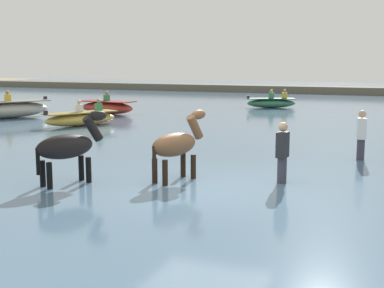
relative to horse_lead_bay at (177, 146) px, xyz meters
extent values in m
plane|color=gray|center=(0.77, -0.37, -1.07)|extent=(120.00, 120.00, 0.00)
cube|color=slate|center=(0.77, 9.63, -0.91)|extent=(90.00, 90.00, 0.33)
ellipsoid|color=brown|center=(-0.02, -0.07, 0.04)|extent=(0.84, 1.35, 0.51)
cylinder|color=black|center=(-0.02, 0.40, -0.64)|extent=(0.12, 0.12, 0.86)
cylinder|color=black|center=(0.27, 0.30, -0.64)|extent=(0.12, 0.12, 0.86)
cylinder|color=black|center=(-0.32, -0.44, -0.64)|extent=(0.12, 0.12, 0.86)
cylinder|color=black|center=(-0.03, -0.54, -0.64)|extent=(0.12, 0.12, 0.86)
cylinder|color=brown|center=(0.20, 0.56, 0.36)|extent=(0.34, 0.51, 0.58)
ellipsoid|color=brown|center=(0.24, 0.68, 0.63)|extent=(0.32, 0.47, 0.22)
cylinder|color=black|center=(-0.22, -0.64, -0.19)|extent=(0.08, 0.08, 0.55)
ellipsoid|color=black|center=(-2.00, -1.23, 0.05)|extent=(0.97, 1.35, 0.51)
cylinder|color=black|center=(-1.93, -0.76, -0.64)|extent=(0.12, 0.12, 0.87)
cylinder|color=black|center=(-1.66, -0.90, -0.64)|extent=(0.12, 0.12, 0.87)
cylinder|color=black|center=(-2.34, -1.57, -0.64)|extent=(0.12, 0.12, 0.87)
cylinder|color=black|center=(-2.06, -1.71, -0.64)|extent=(0.12, 0.12, 0.87)
cylinder|color=black|center=(-1.69, -0.63, 0.38)|extent=(0.39, 0.51, 0.59)
ellipsoid|color=black|center=(-1.63, -0.52, 0.65)|extent=(0.36, 0.48, 0.22)
cylinder|color=black|center=(-2.27, -1.78, -0.18)|extent=(0.08, 0.08, 0.55)
ellipsoid|color=#BC382D|center=(-8.97, 12.01, -0.45)|extent=(2.96, 1.31, 0.60)
cube|color=maroon|center=(-8.97, 12.01, -0.13)|extent=(2.84, 1.26, 0.04)
cube|color=#388E51|center=(-8.97, 12.01, 0.04)|extent=(0.27, 0.20, 0.30)
sphere|color=#A37556|center=(-8.97, 12.01, 0.28)|extent=(0.18, 0.18, 0.18)
ellipsoid|color=#337556|center=(-2.39, 18.37, -0.51)|extent=(2.78, 1.84, 0.49)
cube|color=#1E4634|center=(-2.39, 18.37, -0.24)|extent=(2.67, 1.76, 0.04)
cube|color=black|center=(-3.56, 17.88, -0.17)|extent=(0.17, 0.19, 0.18)
cube|color=gold|center=(-1.74, 18.74, -0.07)|extent=(0.31, 0.27, 0.30)
sphere|color=#A37556|center=(-1.74, 18.74, 0.17)|extent=(0.18, 0.18, 0.18)
cube|color=#388E51|center=(-2.39, 18.37, -0.07)|extent=(0.31, 0.27, 0.30)
sphere|color=tan|center=(-2.39, 18.37, 0.17)|extent=(0.18, 0.18, 0.18)
ellipsoid|color=#B2AD9E|center=(-12.15, 8.76, -0.39)|extent=(2.96, 3.86, 0.73)
cube|color=slate|center=(-12.15, 8.76, 0.00)|extent=(2.84, 3.70, 0.04)
cube|color=black|center=(-11.28, 10.30, 0.07)|extent=(0.20, 0.18, 0.18)
cube|color=gold|center=(-12.16, 8.77, 0.17)|extent=(0.28, 0.31, 0.30)
sphere|color=#A37556|center=(-12.16, 8.77, 0.41)|extent=(0.18, 0.18, 0.18)
ellipsoid|color=gold|center=(-7.51, 7.56, -0.50)|extent=(2.26, 3.13, 0.51)
cube|color=olive|center=(-7.51, 7.56, -0.22)|extent=(2.17, 3.01, 0.04)
cube|color=black|center=(-8.20, 6.27, -0.15)|extent=(0.20, 0.18, 0.18)
cube|color=#388E51|center=(-7.14, 8.34, -0.05)|extent=(0.28, 0.31, 0.30)
sphere|color=#A37556|center=(-7.14, 8.34, 0.19)|extent=(0.18, 0.18, 0.18)
cube|color=white|center=(-7.58, 7.60, -0.05)|extent=(0.28, 0.31, 0.30)
sphere|color=beige|center=(-7.58, 7.60, 0.19)|extent=(0.18, 0.18, 0.18)
cylinder|color=#383842|center=(2.18, 0.61, -0.63)|extent=(0.20, 0.20, 0.88)
cube|color=#232328|center=(2.18, 0.61, 0.08)|extent=(0.23, 0.34, 0.54)
sphere|color=tan|center=(2.18, 0.61, 0.46)|extent=(0.20, 0.20, 0.20)
cylinder|color=#383842|center=(3.50, 4.02, -0.63)|extent=(0.20, 0.20, 0.88)
cube|color=white|center=(3.50, 4.02, 0.08)|extent=(0.27, 0.36, 0.54)
sphere|color=tan|center=(3.50, 4.02, 0.46)|extent=(0.20, 0.20, 0.20)
cube|color=#605B4C|center=(0.77, 32.53, -0.63)|extent=(80.00, 2.40, 0.88)
camera|label=1|loc=(4.58, -10.41, 1.84)|focal=49.98mm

